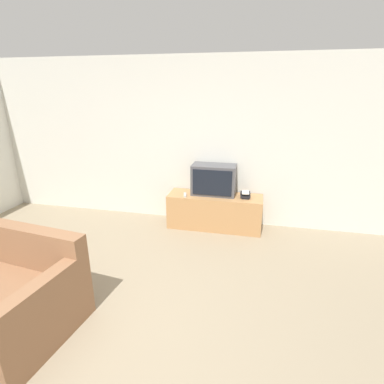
{
  "coord_description": "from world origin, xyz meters",
  "views": [
    {
      "loc": [
        1.41,
        -1.62,
        2.12
      ],
      "look_at": [
        0.53,
        2.36,
        0.7
      ],
      "focal_mm": 28.0,
      "sensor_mm": 36.0,
      "label": 1
    }
  ],
  "objects_px": {
    "tv_stand": "(215,211)",
    "television": "(214,180)",
    "book_stack": "(245,195)",
    "remote_on_stand": "(185,195)"
  },
  "relations": [
    {
      "from": "tv_stand",
      "to": "remote_on_stand",
      "type": "bearing_deg",
      "value": -166.79
    },
    {
      "from": "tv_stand",
      "to": "television",
      "type": "relative_size",
      "value": 2.17
    },
    {
      "from": "book_stack",
      "to": "tv_stand",
      "type": "bearing_deg",
      "value": -179.34
    },
    {
      "from": "tv_stand",
      "to": "remote_on_stand",
      "type": "relative_size",
      "value": 8.25
    },
    {
      "from": "book_stack",
      "to": "remote_on_stand",
      "type": "height_order",
      "value": "book_stack"
    },
    {
      "from": "television",
      "to": "remote_on_stand",
      "type": "bearing_deg",
      "value": -158.32
    },
    {
      "from": "tv_stand",
      "to": "television",
      "type": "height_order",
      "value": "television"
    },
    {
      "from": "television",
      "to": "book_stack",
      "type": "bearing_deg",
      "value": -6.24
    },
    {
      "from": "remote_on_stand",
      "to": "tv_stand",
      "type": "bearing_deg",
      "value": 13.21
    },
    {
      "from": "tv_stand",
      "to": "remote_on_stand",
      "type": "distance_m",
      "value": 0.55
    }
  ]
}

